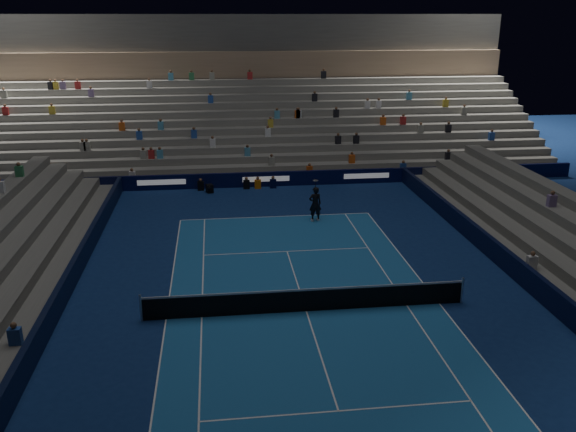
# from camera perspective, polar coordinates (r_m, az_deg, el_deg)

# --- Properties ---
(ground) EXTENTS (90.00, 90.00, 0.00)m
(ground) POSITION_cam_1_polar(r_m,az_deg,el_deg) (24.26, 1.74, -8.99)
(ground) COLOR navy
(ground) RESTS_ON ground
(court_surface) EXTENTS (10.97, 23.77, 0.01)m
(court_surface) POSITION_cam_1_polar(r_m,az_deg,el_deg) (24.26, 1.74, -8.98)
(court_surface) COLOR #1B5899
(court_surface) RESTS_ON ground
(sponsor_barrier_far) EXTENTS (44.00, 0.25, 1.00)m
(sponsor_barrier_far) POSITION_cam_1_polar(r_m,az_deg,el_deg) (41.31, -2.10, 3.50)
(sponsor_barrier_far) COLOR black
(sponsor_barrier_far) RESTS_ON ground
(sponsor_barrier_east) EXTENTS (0.25, 37.00, 1.00)m
(sponsor_barrier_east) POSITION_cam_1_polar(r_m,az_deg,el_deg) (27.13, 22.58, -6.22)
(sponsor_barrier_east) COLOR black
(sponsor_barrier_east) RESTS_ON ground
(sponsor_barrier_west) EXTENTS (0.25, 37.00, 1.00)m
(sponsor_barrier_west) POSITION_cam_1_polar(r_m,az_deg,el_deg) (24.64, -21.43, -8.61)
(sponsor_barrier_west) COLOR black
(sponsor_barrier_west) RESTS_ON ground
(grandstand_main) EXTENTS (44.00, 15.20, 11.20)m
(grandstand_main) POSITION_cam_1_polar(r_m,az_deg,el_deg) (49.89, -3.09, 9.48)
(grandstand_main) COLOR slate
(grandstand_main) RESTS_ON ground
(tennis_net) EXTENTS (12.90, 0.10, 1.10)m
(tennis_net) POSITION_cam_1_polar(r_m,az_deg,el_deg) (24.03, 1.75, -7.92)
(tennis_net) COLOR #B2B2B7
(tennis_net) RESTS_ON ground
(tennis_player) EXTENTS (0.77, 0.55, 1.99)m
(tennis_player) POSITION_cam_1_polar(r_m,az_deg,el_deg) (34.20, 2.58, 1.14)
(tennis_player) COLOR black
(tennis_player) RESTS_ON ground
(broadcast_camera) EXTENTS (0.53, 0.91, 0.54)m
(broadcast_camera) POSITION_cam_1_polar(r_m,az_deg,el_deg) (40.15, -7.41, 2.59)
(broadcast_camera) COLOR black
(broadcast_camera) RESTS_ON ground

